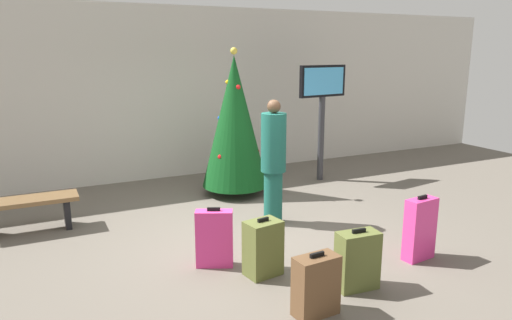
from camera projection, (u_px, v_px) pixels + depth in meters
The scene contains 11 objects.
ground_plane at pixel (254, 239), 6.26m from camera, with size 16.00×16.00×0.00m, color #665E54.
back_wall at pixel (173, 93), 9.14m from camera, with size 16.00×0.20×3.30m, color beige.
holiday_tree at pixel (235, 122), 7.99m from camera, with size 1.14×1.14×2.51m.
flight_info_kiosk at pixel (322, 98), 8.82m from camera, with size 1.06×0.23×2.20m.
waiting_bench at pixel (28, 207), 6.44m from camera, with size 1.31×0.44×0.48m.
traveller_0 at pixel (273, 160), 6.65m from camera, with size 0.46×0.46×1.80m.
suitcase_0 at pixel (316, 286), 4.41m from camera, with size 0.44×0.25×0.63m.
suitcase_1 at pixel (263, 248), 5.20m from camera, with size 0.43×0.34×0.67m.
suitcase_2 at pixel (420, 229), 5.58m from camera, with size 0.42×0.22×0.80m.
suitcase_3 at pixel (214, 238), 5.41m from camera, with size 0.46×0.33×0.71m.
suitcase_4 at pixel (357, 260), 4.90m from camera, with size 0.46×0.27×0.66m.
Camera 1 is at (-2.52, -5.29, 2.44)m, focal length 32.91 mm.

